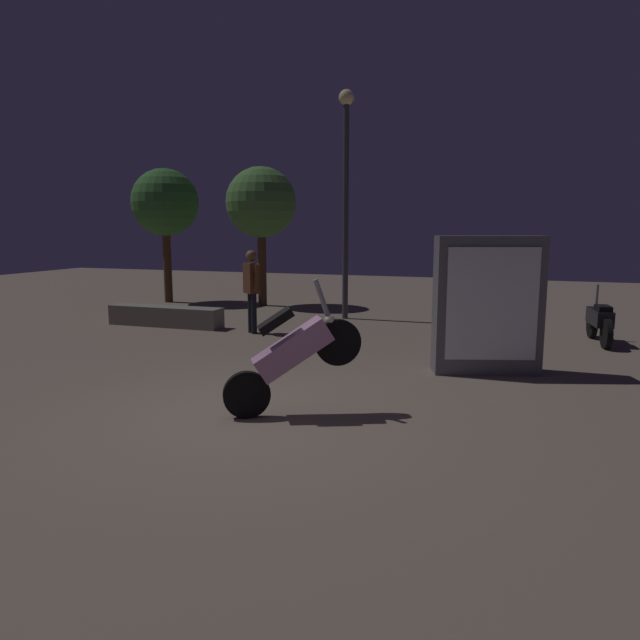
{
  "coord_description": "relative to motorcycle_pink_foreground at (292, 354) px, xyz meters",
  "views": [
    {
      "loc": [
        2.96,
        -6.1,
        2.23
      ],
      "look_at": [
        0.47,
        1.16,
        1.0
      ],
      "focal_mm": 32.7,
      "sensor_mm": 36.0,
      "label": 1
    }
  ],
  "objects": [
    {
      "name": "streetlamp_near",
      "position": [
        -1.52,
        7.34,
        2.64
      ],
      "size": [
        0.36,
        0.36,
        5.38
      ],
      "color": "#38383D",
      "rests_on": "ground_plane"
    },
    {
      "name": "planter_wall_low",
      "position": [
        -5.06,
        4.94,
        -0.52
      ],
      "size": [
        2.73,
        0.5,
        0.45
      ],
      "color": "gray",
      "rests_on": "ground_plane"
    },
    {
      "name": "motorcycle_black_parked_left",
      "position": [
        4.01,
        5.97,
        -0.31
      ],
      "size": [
        0.41,
        1.66,
        1.11
      ],
      "rotation": [
        0.0,
        0.0,
        1.69
      ],
      "color": "black",
      "rests_on": "ground_plane"
    },
    {
      "name": "tree_center_bg",
      "position": [
        -4.43,
        8.87,
        2.13
      ],
      "size": [
        1.97,
        1.97,
        3.89
      ],
      "color": "#4C331E",
      "rests_on": "ground_plane"
    },
    {
      "name": "kiosk_billboard",
      "position": [
        2.06,
        2.89,
        0.31
      ],
      "size": [
        1.68,
        0.95,
        2.1
      ],
      "rotation": [
        0.0,
        0.0,
        3.44
      ],
      "color": "#595960",
      "rests_on": "ground_plane"
    },
    {
      "name": "tree_left_bg",
      "position": [
        -7.42,
        8.66,
        2.16
      ],
      "size": [
        1.95,
        1.95,
        3.91
      ],
      "color": "#4C331E",
      "rests_on": "ground_plane"
    },
    {
      "name": "motorcycle_pink_foreground",
      "position": [
        0.0,
        0.0,
        0.0
      ],
      "size": [
        1.47,
        0.94,
        1.63
      ],
      "rotation": [
        0.0,
        0.0,
        0.54
      ],
      "color": "black",
      "rests_on": "ground_plane"
    },
    {
      "name": "ground_plane",
      "position": [
        -0.46,
        -0.16,
        -0.74
      ],
      "size": [
        40.0,
        40.0,
        0.0
      ],
      "primitive_type": "plane",
      "color": "#756656"
    },
    {
      "name": "person_rider_beside",
      "position": [
        -2.8,
        4.78,
        0.31
      ],
      "size": [
        0.57,
        0.5,
        1.75
      ],
      "rotation": [
        0.0,
        0.0,
        0.87
      ],
      "color": "black",
      "rests_on": "ground_plane"
    }
  ]
}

